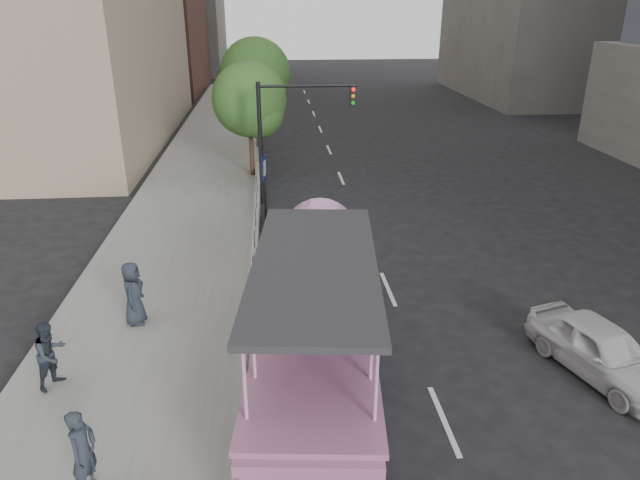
% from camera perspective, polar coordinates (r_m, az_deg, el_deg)
% --- Properties ---
extents(ground, '(160.00, 160.00, 0.00)m').
position_cam_1_polar(ground, '(14.22, 6.00, -12.49)').
color(ground, black).
extents(sidewalk, '(5.50, 80.00, 0.30)m').
position_cam_1_polar(sidewalk, '(23.07, -12.89, 1.77)').
color(sidewalk, gray).
rests_on(sidewalk, ground).
extents(kerb_wall, '(0.24, 30.00, 0.36)m').
position_cam_1_polar(kerb_wall, '(15.45, -6.87, -7.32)').
color(kerb_wall, '#AAAAA4').
rests_on(kerb_wall, sidewalk).
extents(guardrail, '(0.07, 22.00, 0.71)m').
position_cam_1_polar(guardrail, '(15.13, -6.98, -5.15)').
color(guardrail, silver).
rests_on(guardrail, kerb_wall).
extents(duck_boat, '(3.41, 10.12, 3.30)m').
position_cam_1_polar(duck_boat, '(13.74, -0.35, -7.64)').
color(duck_boat, black).
rests_on(duck_boat, ground).
extents(car, '(2.58, 4.07, 1.29)m').
position_cam_1_polar(car, '(15.11, 26.28, -9.78)').
color(car, silver).
rests_on(car, ground).
extents(pedestrian_near, '(0.54, 0.69, 1.67)m').
position_cam_1_polar(pedestrian_near, '(11.02, -22.58, -19.04)').
color(pedestrian_near, '#222933').
rests_on(pedestrian_near, sidewalk).
extents(pedestrian_mid, '(0.90, 0.97, 1.59)m').
position_cam_1_polar(pedestrian_mid, '(13.93, -25.33, -10.27)').
color(pedestrian_mid, '#222933').
rests_on(pedestrian_mid, sidewalk).
extents(pedestrian_far, '(0.58, 0.87, 1.73)m').
position_cam_1_polar(pedestrian_far, '(15.66, -18.17, -5.08)').
color(pedestrian_far, '#222933').
rests_on(pedestrian_far, sidewalk).
extents(parking_sign, '(0.13, 0.63, 2.80)m').
position_cam_1_polar(parking_sign, '(22.09, -5.57, 5.71)').
color(parking_sign, black).
rests_on(parking_sign, ground).
extents(traffic_signal, '(4.20, 0.32, 5.20)m').
position_cam_1_polar(traffic_signal, '(24.34, -3.20, 11.60)').
color(traffic_signal, black).
rests_on(traffic_signal, ground).
extents(street_tree_near, '(3.52, 3.52, 5.72)m').
position_cam_1_polar(street_tree_near, '(27.67, -6.87, 13.50)').
color(street_tree_near, '#342017').
rests_on(street_tree_near, ground).
extents(street_tree_far, '(3.97, 3.97, 6.45)m').
position_cam_1_polar(street_tree_far, '(33.54, -6.30, 15.95)').
color(street_tree_far, '#342017').
rests_on(street_tree_far, ground).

